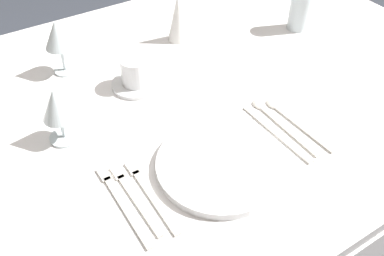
# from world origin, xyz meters

# --- Properties ---
(dining_table) EXTENTS (1.80, 1.11, 0.74)m
(dining_table) POSITION_xyz_m (0.00, 0.00, 0.66)
(dining_table) COLOR white
(dining_table) RESTS_ON ground
(dinner_plate) EXTENTS (0.28, 0.28, 0.02)m
(dinner_plate) POSITION_xyz_m (0.00, -0.27, 0.75)
(dinner_plate) COLOR white
(dinner_plate) RESTS_ON dining_table
(fork_outer) EXTENTS (0.02, 0.22, 0.00)m
(fork_outer) POSITION_xyz_m (-0.16, -0.25, 0.74)
(fork_outer) COLOR beige
(fork_outer) RESTS_ON dining_table
(fork_inner) EXTENTS (0.02, 0.21, 0.00)m
(fork_inner) POSITION_xyz_m (-0.19, -0.24, 0.74)
(fork_inner) COLOR beige
(fork_inner) RESTS_ON dining_table
(fork_salad) EXTENTS (0.02, 0.23, 0.00)m
(fork_salad) POSITION_xyz_m (-0.22, -0.24, 0.74)
(fork_salad) COLOR beige
(fork_salad) RESTS_ON dining_table
(dinner_knife) EXTENTS (0.02, 0.23, 0.00)m
(dinner_knife) POSITION_xyz_m (0.17, -0.25, 0.74)
(dinner_knife) COLOR beige
(dinner_knife) RESTS_ON dining_table
(spoon_soup) EXTENTS (0.03, 0.23, 0.01)m
(spoon_soup) POSITION_xyz_m (0.20, -0.21, 0.74)
(spoon_soup) COLOR beige
(spoon_soup) RESTS_ON dining_table
(spoon_dessert) EXTENTS (0.03, 0.22, 0.01)m
(spoon_dessert) POSITION_xyz_m (0.23, -0.23, 0.74)
(spoon_dessert) COLOR beige
(spoon_dessert) RESTS_ON dining_table
(saucer_left) EXTENTS (0.13, 0.13, 0.01)m
(saucer_left) POSITION_xyz_m (-0.02, 0.09, 0.74)
(saucer_left) COLOR white
(saucer_left) RESTS_ON dining_table
(coffee_cup_left) EXTENTS (0.10, 0.07, 0.07)m
(coffee_cup_left) POSITION_xyz_m (-0.02, 0.09, 0.79)
(coffee_cup_left) COLOR white
(coffee_cup_left) RESTS_ON saucer_left
(wine_glass_centre) EXTENTS (0.08, 0.08, 0.15)m
(wine_glass_centre) POSITION_xyz_m (-0.15, 0.26, 0.85)
(wine_glass_centre) COLOR silver
(wine_glass_centre) RESTS_ON dining_table
(wine_glass_left) EXTENTS (0.07, 0.07, 0.14)m
(wine_glass_left) POSITION_xyz_m (-0.25, 0.00, 0.83)
(wine_glass_left) COLOR silver
(wine_glass_left) RESTS_ON dining_table
(drink_tumbler) EXTENTS (0.06, 0.06, 0.13)m
(drink_tumbler) POSITION_xyz_m (0.55, 0.09, 0.80)
(drink_tumbler) COLOR silver
(drink_tumbler) RESTS_ON dining_table
(napkin_folded) EXTENTS (0.06, 0.06, 0.15)m
(napkin_folded) POSITION_xyz_m (0.20, 0.24, 0.81)
(napkin_folded) COLOR white
(napkin_folded) RESTS_ON dining_table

